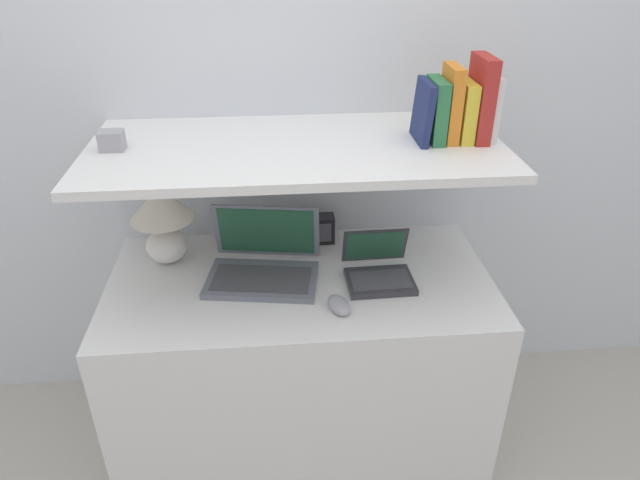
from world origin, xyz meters
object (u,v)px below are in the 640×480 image
(book_navy, at_px, (423,112))
(router_box, at_px, (316,229))
(table_lamp, at_px, (162,216))
(book_red, at_px, (481,99))
(book_orange, at_px, (451,104))
(computer_mouse, at_px, (339,305))
(book_white, at_px, (491,108))
(laptop_small, at_px, (378,270))
(book_yellow, at_px, (465,111))
(laptop_large, at_px, (263,264))
(shelf_gadget, at_px, (112,141))
(book_green, at_px, (436,110))

(book_navy, bearing_deg, router_box, 150.68)
(table_lamp, bearing_deg, book_red, -4.93)
(book_orange, bearing_deg, book_navy, 180.00)
(computer_mouse, distance_m, book_white, 0.77)
(computer_mouse, bearing_deg, laptop_small, 47.10)
(book_yellow, bearing_deg, book_red, 0.00)
(laptop_large, bearing_deg, book_red, 3.48)
(book_orange, bearing_deg, book_white, 0.00)
(laptop_large, bearing_deg, computer_mouse, -43.27)
(table_lamp, height_order, router_box, table_lamp)
(book_white, xyz_separation_m, book_red, (-0.04, 0.00, 0.03))
(router_box, bearing_deg, table_lamp, -170.46)
(laptop_large, bearing_deg, shelf_gadget, 174.46)
(computer_mouse, relative_size, book_yellow, 0.66)
(table_lamp, height_order, computer_mouse, table_lamp)
(book_yellow, bearing_deg, computer_mouse, -147.86)
(book_white, height_order, book_red, book_red)
(book_yellow, bearing_deg, book_white, 0.00)
(table_lamp, relative_size, book_navy, 1.55)
(router_box, bearing_deg, book_navy, -29.32)
(table_lamp, relative_size, book_red, 1.12)
(computer_mouse, relative_size, book_orange, 0.52)
(book_red, bearing_deg, book_orange, -180.00)
(shelf_gadget, bearing_deg, table_lamp, 42.97)
(table_lamp, distance_m, laptop_large, 0.38)
(book_orange, relative_size, book_green, 1.21)
(computer_mouse, distance_m, book_red, 0.76)
(laptop_small, height_order, book_green, book_green)
(laptop_small, height_order, book_red, book_red)
(book_white, bearing_deg, book_navy, 180.00)
(computer_mouse, xyz_separation_m, book_white, (0.49, 0.26, 0.53))
(book_red, distance_m, book_yellow, 0.06)
(computer_mouse, bearing_deg, book_yellow, 32.14)
(computer_mouse, relative_size, book_white, 0.60)
(book_green, xyz_separation_m, book_navy, (-0.04, 0.00, -0.00))
(laptop_large, height_order, book_yellow, book_yellow)
(book_orange, height_order, shelf_gadget, book_orange)
(router_box, xyz_separation_m, shelf_gadget, (-0.62, -0.18, 0.43))
(table_lamp, height_order, book_green, book_green)
(router_box, height_order, book_yellow, book_yellow)
(router_box, bearing_deg, book_orange, -23.88)
(book_white, distance_m, book_green, 0.17)
(computer_mouse, distance_m, book_yellow, 0.71)
(book_yellow, height_order, book_green, book_green)
(router_box, xyz_separation_m, book_orange, (0.40, -0.18, 0.51))
(laptop_small, height_order, book_white, book_white)
(laptop_large, relative_size, laptop_small, 1.78)
(table_lamp, relative_size, router_box, 2.14)
(table_lamp, bearing_deg, book_navy, -5.95)
(laptop_small, relative_size, book_yellow, 1.24)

